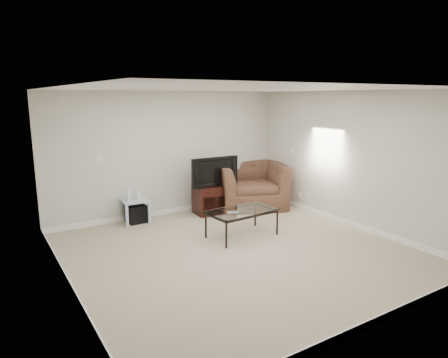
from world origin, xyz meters
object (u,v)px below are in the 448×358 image
television (212,171)px  coffee_table (242,223)px  tv_stand (212,199)px  recliner (250,178)px  side_table (135,211)px  subwoofer (136,214)px

television → coffee_table: size_ratio=0.82×
tv_stand → recliner: (0.98, 0.00, 0.34)m
recliner → side_table: bearing=-164.8°
television → side_table: 1.74m
side_table → coffee_table: (1.31, -1.73, 0.00)m
tv_stand → side_table: bearing=175.9°
tv_stand → side_table: (-1.59, 0.23, -0.06)m
side_table → coffee_table: size_ratio=0.40×
television → side_table: television is taller
television → subwoofer: (-1.55, 0.28, -0.73)m
subwoofer → coffee_table: 2.17m
television → tv_stand: bearing=86.5°
television → subwoofer: bearing=170.5°
tv_stand → recliner: 1.04m
side_table → subwoofer: 0.08m
tv_stand → recliner: recliner is taller
tv_stand → television: (-0.00, -0.03, 0.60)m
subwoofer → television: bearing=-10.1°
side_table → television: bearing=-9.3°
side_table → tv_stand: bearing=-8.3°
tv_stand → coffee_table: size_ratio=0.60×
television → subwoofer: size_ratio=2.80×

